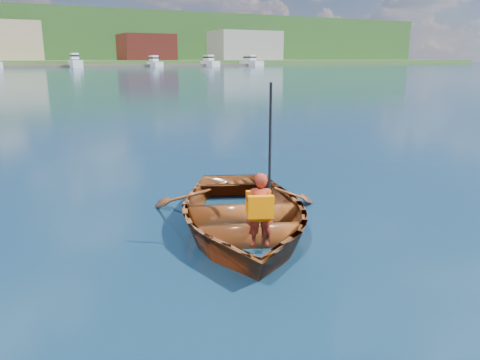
# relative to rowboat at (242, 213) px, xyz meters

# --- Properties ---
(ground) EXTENTS (600.00, 600.00, 0.00)m
(ground) POSITION_rel_rowboat_xyz_m (0.98, -0.44, -0.28)
(ground) COLOR #162A40
(ground) RESTS_ON ground
(rowboat) EXTENTS (4.24, 4.90, 0.85)m
(rowboat) POSITION_rel_rowboat_xyz_m (0.00, 0.00, 0.00)
(rowboat) COLOR maroon
(rowboat) RESTS_ON ground
(child_paddler) EXTENTS (0.44, 0.43, 2.18)m
(child_paddler) POSITION_rel_rowboat_xyz_m (-0.19, -0.89, 0.36)
(child_paddler) COLOR #A22B19
(child_paddler) RESTS_ON ground
(shoreline) EXTENTS (400.00, 140.00, 22.00)m
(shoreline) POSITION_rel_rowboat_xyz_m (0.98, 236.17, 10.05)
(shoreline) COLOR #3B5423
(shoreline) RESTS_ON ground
(dock) EXTENTS (159.98, 12.68, 0.80)m
(dock) POSITION_rel_rowboat_xyz_m (-0.70, 147.56, 0.12)
(dock) COLOR brown
(dock) RESTS_ON ground
(marina_yachts) EXTENTS (138.89, 12.41, 4.43)m
(marina_yachts) POSITION_rel_rowboat_xyz_m (5.92, 142.85, 1.13)
(marina_yachts) COLOR silver
(marina_yachts) RESTS_ON ground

